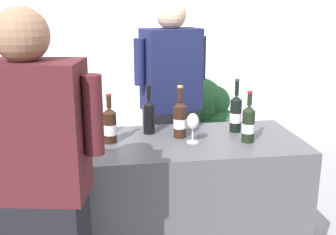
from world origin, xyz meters
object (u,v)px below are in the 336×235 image
object	(u,v)px
person_server	(171,118)
wine_bottle_5	(149,115)
wine_bottle_3	(93,121)
wine_glass	(193,123)
wine_bottle_1	(110,125)
wine_bottle_2	(180,119)
wine_bottle_0	(236,113)
potted_shrub	(206,121)
ice_bucket	(44,141)
person_guest	(39,216)
wine_bottle_4	(248,124)

from	to	relation	value
person_server	wine_bottle_5	bearing A→B (deg)	-114.59
wine_bottle_3	wine_glass	xyz separation A→B (m)	(0.60, -0.14, 0.01)
wine_bottle_3	wine_bottle_5	distance (m)	0.36
wine_bottle_1	wine_bottle_2	distance (m)	0.44
wine_bottle_1	wine_glass	size ratio (longest dim) A/B	1.65
wine_bottle_0	potted_shrub	world-z (taller)	wine_bottle_0
wine_bottle_1	wine_bottle_5	distance (m)	0.29
wine_glass	ice_bucket	size ratio (longest dim) A/B	0.81
wine_bottle_1	person_guest	xyz separation A→B (m)	(-0.32, -0.74, -0.17)
wine_bottle_0	wine_bottle_4	distance (m)	0.21
ice_bucket	potted_shrub	distance (m)	1.89
wine_bottle_2	ice_bucket	world-z (taller)	wine_bottle_2
wine_glass	person_guest	bearing A→B (deg)	-140.48
person_guest	person_server	bearing A→B (deg)	59.96
wine_bottle_0	wine_bottle_3	size ratio (longest dim) A/B	1.11
wine_bottle_2	person_guest	xyz separation A→B (m)	(-0.76, -0.78, -0.18)
wine_bottle_4	wine_bottle_5	xyz separation A→B (m)	(-0.58, 0.26, 0.01)
wine_bottle_4	person_server	world-z (taller)	person_server
wine_bottle_4	ice_bucket	size ratio (longest dim) A/B	1.40
wine_bottle_5	person_guest	size ratio (longest dim) A/B	0.19
wine_bottle_3	person_guest	distance (m)	0.86
wine_bottle_2	wine_glass	world-z (taller)	wine_bottle_2
wine_bottle_1	potted_shrub	bearing A→B (deg)	52.89
wine_bottle_4	wine_glass	xyz separation A→B (m)	(-0.34, 0.04, 0.01)
wine_bottle_2	wine_glass	bearing A→B (deg)	-62.50
wine_glass	potted_shrub	distance (m)	1.35
wine_bottle_4	potted_shrub	bearing A→B (deg)	87.65
wine_bottle_1	wine_bottle_2	world-z (taller)	wine_bottle_2
person_server	potted_shrub	xyz separation A→B (m)	(0.41, 0.54, -0.19)
wine_bottle_0	wine_glass	bearing A→B (deg)	-151.81
wine_bottle_0	wine_glass	xyz separation A→B (m)	(-0.32, -0.17, 0.00)
wine_bottle_5	person_guest	world-z (taller)	person_guest
wine_bottle_5	person_server	xyz separation A→B (m)	(0.22, 0.48, -0.17)
wine_bottle_2	person_guest	bearing A→B (deg)	-133.96
wine_bottle_0	potted_shrub	size ratio (longest dim) A/B	0.33
person_server	potted_shrub	world-z (taller)	person_server
wine_bottle_1	potted_shrub	world-z (taller)	wine_bottle_1
wine_glass	ice_bucket	distance (m)	0.86
wine_bottle_2	wine_bottle_0	bearing A→B (deg)	9.04
wine_bottle_0	wine_bottle_4	xyz separation A→B (m)	(0.01, -0.21, -0.01)
wine_bottle_0	person_guest	distance (m)	1.43
person_guest	wine_bottle_2	bearing A→B (deg)	46.04
wine_bottle_5	person_guest	bearing A→B (deg)	-122.72
wine_bottle_3	wine_bottle_4	distance (m)	0.95
ice_bucket	person_guest	bearing A→B (deg)	-86.27
wine_bottle_1	potted_shrub	xyz separation A→B (m)	(0.88, 1.17, -0.35)
potted_shrub	wine_bottle_4	bearing A→B (deg)	-92.35
wine_bottle_4	person_guest	distance (m)	1.33
wine_bottle_0	potted_shrub	distance (m)	1.13
person_server	wine_glass	bearing A→B (deg)	-88.04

